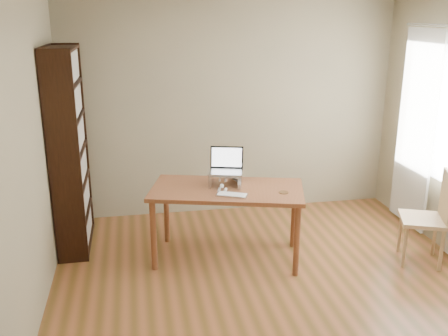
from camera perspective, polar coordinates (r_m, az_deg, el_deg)
room at (r=3.96m, az=7.66°, el=1.07°), size 4.04×4.54×2.64m
bookshelf at (r=5.36m, az=-17.23°, el=1.94°), size 0.30×0.90×2.10m
curtains at (r=5.52m, az=24.01°, el=2.92°), size 0.03×1.90×2.25m
desk at (r=4.94m, az=0.35°, el=-3.30°), size 1.63×1.12×0.75m
laptop_stand at (r=4.96m, az=0.18°, el=-1.11°), size 0.32×0.25×0.13m
laptop at (r=4.98m, az=0.06°, el=0.29°), size 0.38×0.36×0.23m
keyboard at (r=4.70m, az=0.92°, el=-3.09°), size 0.31×0.24×0.02m
coaster at (r=4.82m, az=6.81°, el=-2.78°), size 0.10×0.10×0.01m
cat at (r=4.99m, az=-0.08°, el=-1.27°), size 0.23×0.47×0.14m
chair at (r=5.33m, az=22.51°, el=-4.81°), size 0.55×0.54×0.95m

